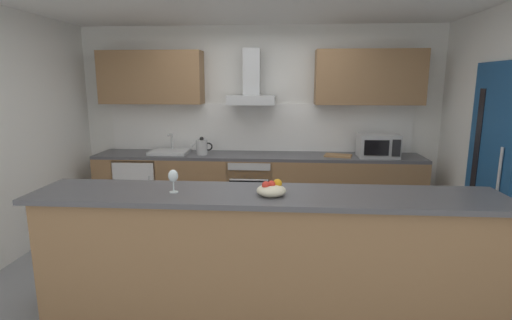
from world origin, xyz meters
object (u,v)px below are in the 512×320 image
at_px(wine_glass, 173,177).
at_px(range_hood, 252,87).
at_px(sink, 170,152).
at_px(oven, 251,187).
at_px(microwave, 378,146).
at_px(fruit_bowl, 271,190).
at_px(refrigerator, 142,187).
at_px(kettle, 202,147).
at_px(chopping_board, 338,156).

bearing_deg(wine_glass, range_hood, 80.42).
relative_size(sink, range_hood, 0.69).
xyz_separation_m(oven, range_hood, (-0.00, 0.13, 1.33)).
bearing_deg(microwave, fruit_bowl, -120.14).
distance_m(refrigerator, microwave, 3.22).
relative_size(oven, wine_glass, 4.50).
relative_size(oven, range_hood, 1.11).
bearing_deg(fruit_bowl, sink, 122.77).
xyz_separation_m(range_hood, wine_glass, (-0.40, -2.37, -0.65)).
xyz_separation_m(oven, refrigerator, (-1.52, -0.00, -0.03)).
height_order(sink, kettle, sink).
distance_m(microwave, fruit_bowl, 2.57).
bearing_deg(microwave, wine_glass, -132.74).
height_order(microwave, kettle, microwave).
xyz_separation_m(refrigerator, sink, (0.41, 0.01, 0.50)).
distance_m(refrigerator, range_hood, 2.04).
xyz_separation_m(microwave, chopping_board, (-0.50, 0.00, -0.14)).
bearing_deg(kettle, fruit_bowl, -65.69).
height_order(oven, chopping_board, chopping_board).
xyz_separation_m(sink, wine_glass, (0.71, -2.25, 0.21)).
relative_size(oven, microwave, 1.60).
relative_size(microwave, fruit_bowl, 2.27).
xyz_separation_m(refrigerator, fruit_bowl, (1.87, -2.25, 0.64)).
distance_m(oven, microwave, 1.74).
bearing_deg(refrigerator, range_hood, 4.99).
distance_m(refrigerator, fruit_bowl, 2.99).
height_order(refrigerator, fruit_bowl, fruit_bowl).
relative_size(refrigerator, kettle, 2.94).
relative_size(microwave, wine_glass, 2.81).
xyz_separation_m(fruit_bowl, chopping_board, (0.79, 2.23, -0.15)).
xyz_separation_m(oven, kettle, (-0.65, -0.03, 0.55)).
xyz_separation_m(kettle, chopping_board, (1.79, 0.01, -0.09)).
height_order(refrigerator, microwave, microwave).
distance_m(range_hood, chopping_board, 1.45).
relative_size(microwave, range_hood, 0.69).
distance_m(refrigerator, kettle, 1.04).
distance_m(refrigerator, sink, 0.65).
height_order(kettle, range_hood, range_hood).
bearing_deg(sink, fruit_bowl, -57.23).
height_order(fruit_bowl, chopping_board, fruit_bowl).
xyz_separation_m(refrigerator, kettle, (0.86, -0.03, 0.58)).
height_order(refrigerator, kettle, kettle).
bearing_deg(range_hood, sink, -173.88).
bearing_deg(kettle, chopping_board, 0.32).
xyz_separation_m(refrigerator, wine_glass, (1.12, -2.23, 0.72)).
bearing_deg(chopping_board, fruit_bowl, -109.53).
relative_size(refrigerator, range_hood, 1.18).
bearing_deg(range_hood, oven, -90.00).
relative_size(oven, sink, 1.60).
height_order(refrigerator, range_hood, range_hood).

